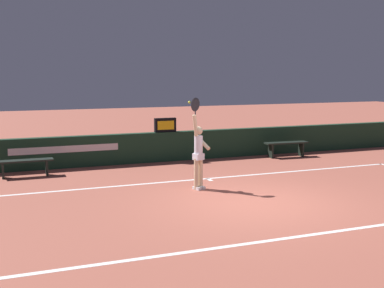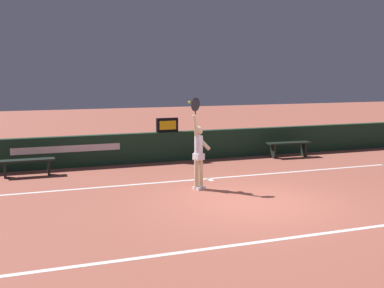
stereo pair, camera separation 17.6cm
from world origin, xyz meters
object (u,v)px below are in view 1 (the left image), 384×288
Objects in this scene: courtside_bench_far at (286,146)px; speed_display at (165,125)px; courtside_bench_near at (25,164)px; tennis_player at (198,152)px; tennis_ball at (189,102)px.

speed_display is at bearing 169.38° from courtside_bench_far.
courtside_bench_far reaches higher than courtside_bench_near.
tennis_player is (-0.47, -4.08, -0.25)m from speed_display.
speed_display reaches higher than courtside_bench_far.
tennis_ball is 6.08m from courtside_bench_far.
courtside_bench_near is at bearing 140.52° from tennis_ball.
speed_display reaches higher than courtside_bench_near.
courtside_bench_near is (-3.98, 3.14, -0.58)m from tennis_player.
courtside_bench_far is (4.13, -0.77, -0.80)m from speed_display.
tennis_player is 1.26m from tennis_ball.
speed_display is at bearing 83.43° from tennis_player.
tennis_player reaches higher than speed_display.
speed_display is 0.31× the size of tennis_player.
courtside_bench_far is (4.82, 3.25, -1.79)m from tennis_ball.
speed_display is at bearing 80.28° from tennis_ball.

